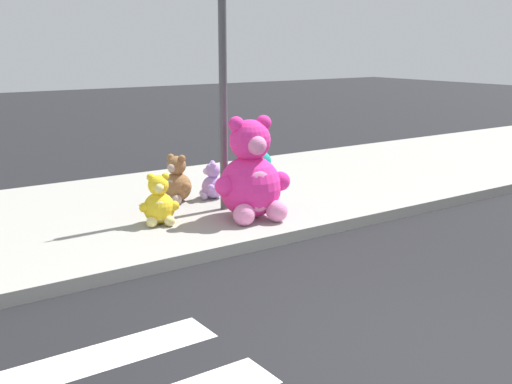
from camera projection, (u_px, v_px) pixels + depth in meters
The scene contains 8 objects.
ground_plane at pixel (424, 370), 4.73m from camera, with size 60.00×60.00×0.00m, color black.
sidewalk at pixel (135, 212), 8.85m from camera, with size 28.00×4.40×0.15m, color #9E9B93.
sign_pole at pixel (223, 86), 8.36m from camera, with size 0.56×0.11×3.20m.
plush_pink_large at pixel (251, 178), 8.19m from camera, with size 1.03×0.95×1.35m.
plush_yellow at pixel (159, 204), 7.97m from camera, with size 0.48×0.47×0.66m.
plush_brown at pixel (176, 183), 9.11m from camera, with size 0.50×0.49×0.69m.
plush_teal at pixel (260, 178), 9.43m from camera, with size 0.50×0.51×0.71m.
plush_lavender at pixel (212, 183), 9.30m from camera, with size 0.40×0.39×0.56m.
Camera 1 is at (-3.51, -2.78, 2.41)m, focal length 43.94 mm.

